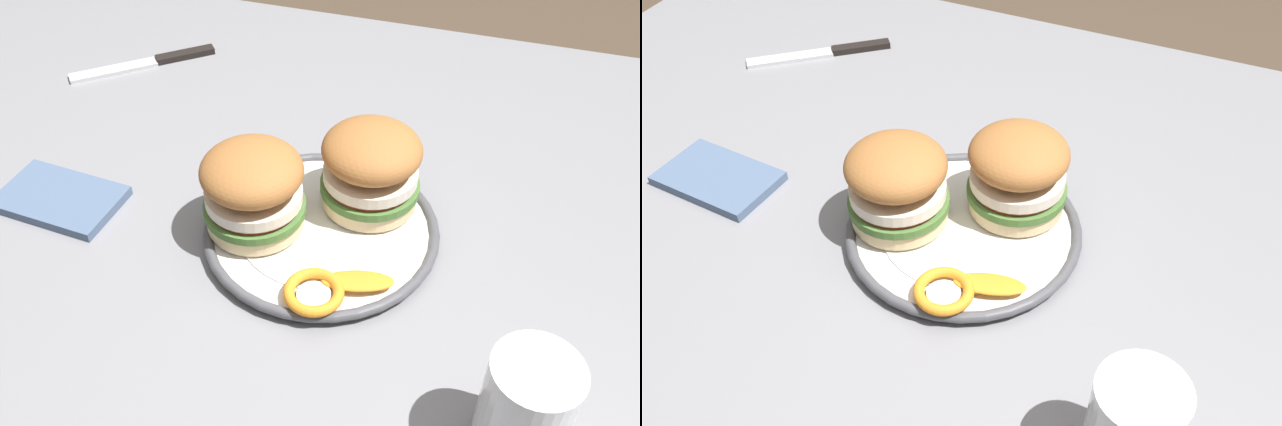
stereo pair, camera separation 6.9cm
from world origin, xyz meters
TOP-DOWN VIEW (x-y plane):
  - dining_table at (0.00, 0.00)m, footprint 1.41×1.03m
  - dinner_plate at (-0.01, 0.00)m, footprint 0.27×0.27m
  - sandwich_half_left at (0.06, 0.02)m, footprint 0.15×0.15m
  - sandwich_half_right at (-0.05, -0.06)m, footprint 0.16×0.16m
  - orange_peel_curled at (-0.03, 0.10)m, footprint 0.08×0.08m
  - orange_peel_strip_long at (-0.07, 0.07)m, footprint 0.08×0.05m
  - drinking_glass at (-0.24, 0.20)m, footprint 0.08×0.08m
  - table_knife at (0.34, -0.28)m, footprint 0.18×0.16m
  - folded_napkin at (0.31, 0.04)m, footprint 0.15×0.10m

SIDE VIEW (x-z plane):
  - dining_table at x=0.00m, z-range 0.28..1.00m
  - table_knife at x=0.34m, z-range 0.71..0.73m
  - folded_napkin at x=0.31m, z-range 0.72..0.73m
  - dinner_plate at x=-0.01m, z-range 0.72..0.74m
  - orange_peel_strip_long at x=-0.07m, z-range 0.74..0.74m
  - orange_peel_curled at x=-0.03m, z-range 0.74..0.75m
  - drinking_glass at x=-0.24m, z-range 0.71..0.82m
  - sandwich_half_left at x=0.06m, z-range 0.74..0.84m
  - sandwich_half_right at x=-0.05m, z-range 0.74..0.84m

